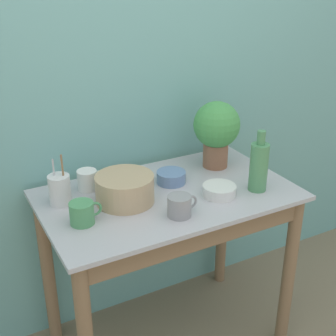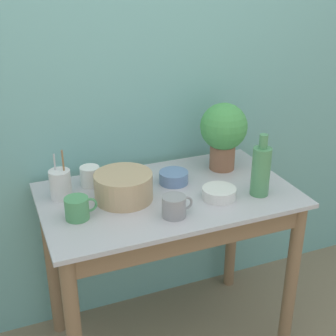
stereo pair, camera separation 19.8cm
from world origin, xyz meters
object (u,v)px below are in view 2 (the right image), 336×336
at_px(mug_grey, 174,206).
at_px(bowl_small_blue, 174,177).
at_px(mug_white, 91,176).
at_px(utensil_cup, 60,184).
at_px(potted_plant, 224,131).
at_px(bowl_small_enamel_white, 219,193).
at_px(bottle_tall, 261,170).
at_px(bowl_wash_large, 124,187).
at_px(mug_green, 77,208).

relative_size(mug_grey, bowl_small_blue, 0.98).
height_order(mug_white, utensil_cup, utensil_cup).
bearing_deg(potted_plant, utensil_cup, -178.99).
xyz_separation_m(potted_plant, bowl_small_blue, (-0.28, -0.06, -0.17)).
bearing_deg(mug_white, utensil_cup, -153.67).
relative_size(mug_grey, bowl_small_enamel_white, 0.90).
xyz_separation_m(potted_plant, bowl_small_enamel_white, (-0.15, -0.27, -0.17)).
bearing_deg(bottle_tall, bowl_small_blue, 141.30).
bearing_deg(mug_grey, potted_plant, 40.73).
bearing_deg(utensil_cup, bowl_wash_large, -24.53).
bearing_deg(bowl_small_blue, potted_plant, 12.06).
bearing_deg(bowl_wash_large, bottle_tall, -17.51).
height_order(bowl_small_blue, utensil_cup, utensil_cup).
bearing_deg(utensil_cup, mug_grey, -39.70).
distance_m(mug_green, bowl_small_enamel_white, 0.59).
bearing_deg(utensil_cup, bowl_small_blue, -5.23).
xyz_separation_m(potted_plant, mug_white, (-0.63, 0.06, -0.15)).
bearing_deg(bottle_tall, mug_green, 173.33).
xyz_separation_m(bottle_tall, mug_white, (-0.65, 0.36, -0.07)).
relative_size(mug_green, utensil_cup, 0.60).
relative_size(bowl_small_enamel_white, utensil_cup, 0.67).
height_order(mug_green, mug_grey, mug_green).
bearing_deg(mug_green, potted_plant, 15.69).
bearing_deg(mug_green, utensil_cup, 98.38).
relative_size(bowl_small_blue, utensil_cup, 0.61).
bearing_deg(bottle_tall, mug_grey, -175.13).
height_order(bowl_wash_large, mug_grey, bowl_wash_large).
height_order(bowl_small_enamel_white, utensil_cup, utensil_cup).
xyz_separation_m(mug_grey, utensil_cup, (-0.39, 0.32, 0.02)).
distance_m(bottle_tall, bowl_small_enamel_white, 0.20).
bearing_deg(bowl_wash_large, mug_white, 118.39).
bearing_deg(bottle_tall, mug_white, 151.33).
xyz_separation_m(mug_grey, bowl_small_enamel_white, (0.23, 0.07, -0.02)).
height_order(bowl_wash_large, mug_white, bowl_wash_large).
bearing_deg(bowl_wash_large, bowl_small_enamel_white, -20.58).
bearing_deg(mug_grey, bowl_wash_large, 124.36).
height_order(bottle_tall, mug_grey, bottle_tall).
xyz_separation_m(mug_white, bowl_small_blue, (0.35, -0.12, -0.02)).
bearing_deg(bowl_small_enamel_white, mug_grey, -163.71).
height_order(mug_white, bowl_small_blue, mug_white).
relative_size(bowl_wash_large, mug_white, 2.01).
xyz_separation_m(bowl_small_blue, utensil_cup, (-0.50, 0.05, 0.04)).
distance_m(mug_grey, utensil_cup, 0.50).
distance_m(mug_grey, bowl_small_enamel_white, 0.24).
xyz_separation_m(mug_white, mug_grey, (0.24, -0.39, -0.00)).
bearing_deg(potted_plant, mug_grey, -139.27).
relative_size(bowl_wash_large, bowl_small_enamel_white, 1.70).
relative_size(mug_white, bowl_small_blue, 0.93).
bearing_deg(mug_green, bowl_small_enamel_white, -5.48).
bearing_deg(bowl_small_enamel_white, bottle_tall, -10.62).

